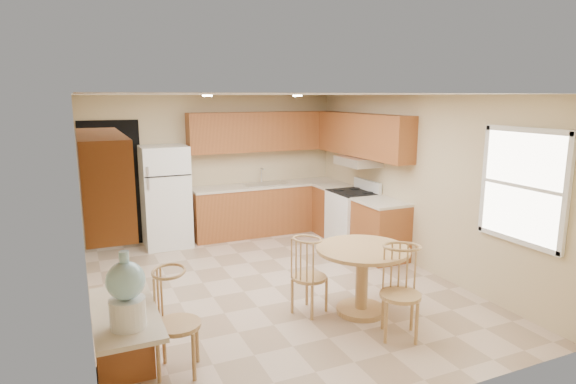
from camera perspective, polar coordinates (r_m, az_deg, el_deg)
name	(u,v)px	position (r m, az deg, el deg)	size (l,w,h in m)	color
floor	(274,287)	(6.50, -1.71, -11.14)	(5.50, 5.50, 0.00)	tan
ceiling	(272,94)	(6.00, -1.86, 11.49)	(4.50, 5.50, 0.02)	white
wall_back	(215,166)	(8.70, -8.66, 3.05)	(4.50, 0.02, 2.50)	#C8B387
wall_front	(410,260)	(3.81, 14.21, -7.87)	(4.50, 0.02, 2.50)	#C8B387
wall_left	(82,211)	(5.70, -23.25, -2.10)	(0.02, 5.50, 2.50)	#C8B387
wall_right	(415,182)	(7.27, 14.87, 1.18)	(0.02, 5.50, 2.50)	#C8B387
doorway	(112,184)	(8.43, -20.12, 0.85)	(0.90, 0.02, 2.10)	black
base_cab_back	(267,209)	(8.84, -2.51, -2.07)	(2.75, 0.60, 0.87)	#985326
counter_back	(267,185)	(8.75, -2.54, 0.83)	(2.75, 0.63, 0.04)	beige
base_cab_right_a	(334,211)	(8.77, 5.48, -2.22)	(0.60, 0.59, 0.87)	#985326
counter_right_a	(335,186)	(8.68, 5.53, 0.70)	(0.63, 0.59, 0.04)	beige
base_cab_right_b	(380,231)	(7.58, 10.89, -4.55)	(0.60, 0.80, 0.87)	#985326
counter_right_b	(382,202)	(7.47, 11.02, -1.19)	(0.63, 0.80, 0.04)	beige
upper_cab_back	(264,132)	(8.75, -2.92, 7.17)	(2.75, 0.33, 0.70)	#985326
upper_cab_right	(362,135)	(8.07, 8.77, 6.70)	(0.33, 2.42, 0.70)	#985326
upper_cab_left	(103,178)	(4.01, -21.10, 1.51)	(0.33, 1.40, 0.70)	#985326
sink	(265,184)	(8.74, -2.69, 0.96)	(0.78, 0.44, 0.01)	silver
range_hood	(358,161)	(8.05, 8.28, 3.62)	(0.50, 0.76, 0.14)	silver
desk_pedestal	(123,336)	(4.75, -18.92, -15.86)	(0.48, 0.42, 0.72)	#985326
desk_top	(125,313)	(4.24, -18.77, -13.42)	(0.50, 1.20, 0.04)	beige
window	(523,186)	(5.91, 26.07, 0.60)	(0.06, 1.12, 1.30)	white
can_light_a	(207,96)	(6.99, -9.53, 11.20)	(0.14, 0.14, 0.02)	white
can_light_b	(297,96)	(7.47, 1.13, 11.35)	(0.14, 0.14, 0.02)	white
refrigerator	(166,196)	(8.23, -14.31, -0.52)	(0.74, 0.72, 1.69)	white
stove	(352,217)	(8.19, 7.65, -3.01)	(0.65, 0.76, 1.09)	white
dining_table	(362,270)	(5.65, 8.78, -9.17)	(1.06, 1.06, 0.79)	tan
chair_table_a	(313,270)	(5.52, 2.97, -9.21)	(0.40, 0.51, 0.90)	tan
chair_table_b	(407,287)	(5.09, 13.87, -10.82)	(0.43, 0.49, 0.97)	tan
chair_desk	(179,316)	(4.45, -12.83, -14.09)	(0.43, 0.55, 0.97)	tan
water_crock	(127,293)	(3.85, -18.60, -11.31)	(0.29, 0.29, 0.60)	white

